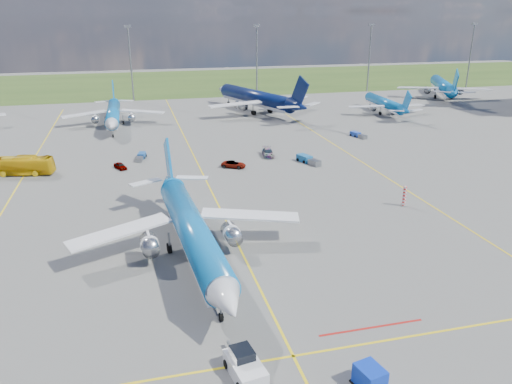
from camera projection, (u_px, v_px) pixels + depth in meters
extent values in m
plane|color=#595957|center=(240.00, 250.00, 59.07)|extent=(400.00, 400.00, 0.00)
cube|color=#2D4719|center=(158.00, 83.00, 195.73)|extent=(400.00, 80.00, 0.01)
cube|color=yellow|center=(203.00, 174.00, 86.40)|extent=(0.25, 160.00, 0.02)
cube|color=yellow|center=(293.00, 356.00, 40.84)|extent=(60.00, 0.25, 0.02)
cube|color=yellow|center=(27.00, 170.00, 88.60)|extent=(0.25, 120.00, 0.02)
cube|color=yellow|center=(341.00, 149.00, 102.42)|extent=(0.25, 120.00, 0.02)
cube|color=#A5140F|center=(371.00, 328.00, 44.51)|extent=(10.00, 0.25, 0.02)
cylinder|color=slate|center=(131.00, 65.00, 153.23)|extent=(0.50, 0.50, 22.00)
cube|color=slate|center=(128.00, 26.00, 149.37)|extent=(2.20, 0.50, 0.80)
cylinder|color=slate|center=(257.00, 62.00, 162.45)|extent=(0.50, 0.50, 22.00)
cube|color=slate|center=(257.00, 25.00, 158.59)|extent=(2.20, 0.50, 0.80)
cylinder|color=slate|center=(369.00, 59.00, 171.66)|extent=(0.50, 0.50, 22.00)
cube|color=slate|center=(372.00, 25.00, 167.80)|extent=(2.20, 0.50, 0.80)
cylinder|color=slate|center=(470.00, 57.00, 180.88)|extent=(0.50, 0.50, 22.00)
cube|color=slate|center=(475.00, 24.00, 177.02)|extent=(2.20, 0.50, 0.80)
cylinder|color=red|center=(404.00, 196.00, 71.84)|extent=(0.50, 0.50, 3.00)
cube|color=silver|center=(245.00, 368.00, 38.48)|extent=(2.86, 4.51, 1.30)
cube|color=black|center=(242.00, 354.00, 38.69)|extent=(1.88, 2.04, 0.90)
cube|color=slate|center=(233.00, 350.00, 40.75)|extent=(0.64, 2.41, 0.20)
cube|color=#0D30B6|center=(370.00, 377.00, 37.22)|extent=(2.18, 2.50, 1.73)
imported|color=gold|center=(19.00, 166.00, 85.61)|extent=(11.98, 4.96, 3.25)
imported|color=#999999|center=(120.00, 166.00, 89.05)|extent=(2.65, 3.57, 1.13)
imported|color=#999999|center=(234.00, 164.00, 89.82)|extent=(4.84, 3.91, 1.22)
imported|color=#999999|center=(268.00, 152.00, 96.92)|extent=(2.73, 5.26, 1.46)
cube|color=#195C96|center=(304.00, 158.00, 93.41)|extent=(2.52, 3.35, 1.26)
cube|color=slate|center=(315.00, 163.00, 91.12)|extent=(2.07, 2.62, 1.03)
cube|color=#17488C|center=(142.00, 155.00, 95.80)|extent=(1.79, 2.62, 1.01)
cube|color=slate|center=(139.00, 159.00, 93.58)|extent=(1.49, 2.04, 0.83)
cube|color=#1C3FAA|center=(355.00, 134.00, 112.32)|extent=(1.91, 2.70, 1.03)
cube|color=slate|center=(363.00, 137.00, 110.35)|extent=(1.58, 2.11, 0.85)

